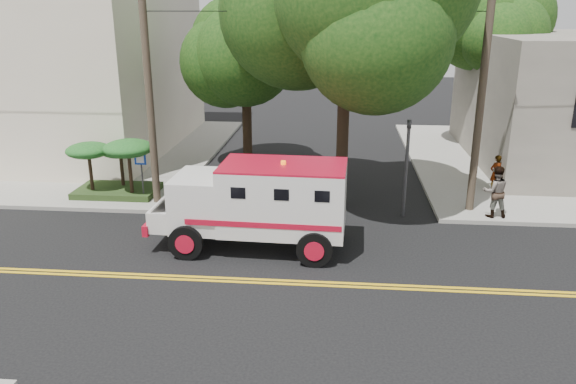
# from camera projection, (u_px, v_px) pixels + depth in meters

# --- Properties ---
(ground) EXTENTS (100.00, 100.00, 0.00)m
(ground) POSITION_uv_depth(u_px,v_px,m) (286.00, 282.00, 15.70)
(ground) COLOR black
(ground) RESTS_ON ground
(sidewalk_nw) EXTENTS (17.00, 17.00, 0.15)m
(sidewalk_nw) POSITION_uv_depth(u_px,v_px,m) (56.00, 152.00, 29.61)
(sidewalk_nw) COLOR gray
(sidewalk_nw) RESTS_ON ground
(building_left) EXTENTS (16.00, 14.00, 10.00)m
(building_left) POSITION_uv_depth(u_px,v_px,m) (21.00, 51.00, 29.61)
(building_left) COLOR beige
(building_left) RESTS_ON sidewalk_nw
(utility_pole_left) EXTENTS (0.28, 0.28, 9.00)m
(utility_pole_left) POSITION_uv_depth(u_px,v_px,m) (149.00, 89.00, 20.45)
(utility_pole_left) COLOR #382D23
(utility_pole_left) RESTS_ON ground
(utility_pole_right) EXTENTS (0.28, 0.28, 9.00)m
(utility_pole_right) POSITION_uv_depth(u_px,v_px,m) (482.00, 92.00, 19.60)
(utility_pole_right) COLOR #382D23
(utility_pole_right) RESTS_ON ground
(tree_main) EXTENTS (6.08, 5.70, 9.85)m
(tree_main) POSITION_uv_depth(u_px,v_px,m) (359.00, 11.00, 19.14)
(tree_main) COLOR black
(tree_main) RESTS_ON ground
(tree_left) EXTENTS (4.48, 4.20, 7.70)m
(tree_left) POSITION_uv_depth(u_px,v_px,m) (252.00, 44.00, 25.28)
(tree_left) COLOR black
(tree_left) RESTS_ON ground
(tree_right) EXTENTS (4.80, 4.50, 8.20)m
(tree_right) POSITION_uv_depth(u_px,v_px,m) (492.00, 33.00, 27.93)
(tree_right) COLOR black
(tree_right) RESTS_ON ground
(traffic_signal) EXTENTS (0.15, 0.18, 3.60)m
(traffic_signal) POSITION_uv_depth(u_px,v_px,m) (407.00, 158.00, 19.97)
(traffic_signal) COLOR #3F3F42
(traffic_signal) RESTS_ON ground
(accessibility_sign) EXTENTS (0.45, 0.10, 2.02)m
(accessibility_sign) POSITION_uv_depth(u_px,v_px,m) (141.00, 170.00, 21.65)
(accessibility_sign) COLOR #3F3F42
(accessibility_sign) RESTS_ON ground
(palm_planter) EXTENTS (3.52, 2.63, 2.36)m
(palm_planter) POSITION_uv_depth(u_px,v_px,m) (114.00, 159.00, 22.09)
(palm_planter) COLOR #1E3314
(palm_planter) RESTS_ON sidewalk_nw
(armored_truck) EXTENTS (6.23, 2.70, 2.80)m
(armored_truck) POSITION_uv_depth(u_px,v_px,m) (258.00, 201.00, 17.48)
(armored_truck) COLOR silver
(armored_truck) RESTS_ON ground
(pedestrian_a) EXTENTS (0.66, 0.56, 1.53)m
(pedestrian_a) POSITION_uv_depth(u_px,v_px,m) (496.00, 173.00, 22.78)
(pedestrian_a) COLOR gray
(pedestrian_a) RESTS_ON sidewalk_ne
(pedestrian_b) EXTENTS (0.94, 0.75, 1.88)m
(pedestrian_b) POSITION_uv_depth(u_px,v_px,m) (495.00, 192.00, 19.95)
(pedestrian_b) COLOR gray
(pedestrian_b) RESTS_ON sidewalk_ne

